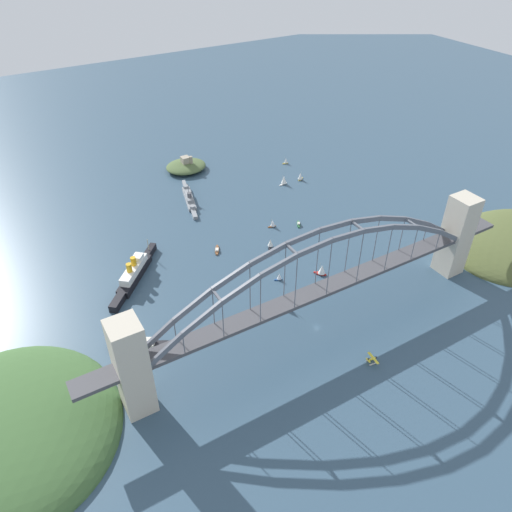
% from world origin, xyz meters
% --- Properties ---
extents(ground_plane, '(1400.00, 1400.00, 0.00)m').
position_xyz_m(ground_plane, '(0.00, 0.00, 0.00)').
color(ground_plane, '#334C60').
extents(harbor_arch_bridge, '(308.78, 17.44, 75.32)m').
position_xyz_m(harbor_arch_bridge, '(-0.00, 0.00, 33.47)').
color(harbor_arch_bridge, beige).
rests_on(harbor_arch_bridge, ground).
extents(headland_west_shore, '(120.13, 125.39, 29.53)m').
position_xyz_m(headland_west_shore, '(-190.83, 16.38, 0.00)').
color(headland_west_shore, '#3D6033').
rests_on(headland_west_shore, ground).
extents(ocean_liner, '(55.77, 61.63, 17.90)m').
position_xyz_m(ocean_liner, '(-86.67, 110.31, 5.24)').
color(ocean_liner, black).
rests_on(ocean_liner, ground).
extents(naval_cruiser, '(22.10, 69.60, 15.80)m').
position_xyz_m(naval_cruiser, '(-4.08, 195.64, 2.53)').
color(naval_cruiser, gray).
rests_on(naval_cruiser, ground).
extents(harbor_ferry_steamer, '(35.55, 24.38, 8.49)m').
position_xyz_m(harbor_ferry_steamer, '(-107.80, 41.56, 2.66)').
color(harbor_ferry_steamer, black).
rests_on(harbor_ferry_steamer, ground).
extents(fort_island_mid_harbor, '(41.40, 37.02, 15.45)m').
position_xyz_m(fort_island_mid_harbor, '(19.27, 255.35, 4.43)').
color(fort_island_mid_harbor, '#4C6038').
rests_on(fort_island_mid_harbor, ground).
extents(seaplane_taxiing_near_bridge, '(6.93, 10.50, 5.13)m').
position_xyz_m(seaplane_taxiing_near_bridge, '(11.22, -41.68, 2.23)').
color(seaplane_taxiing_near_bridge, '#B7B7B2').
rests_on(seaplane_taxiing_near_bridge, ground).
extents(small_boat_0, '(7.81, 12.23, 2.35)m').
position_xyz_m(small_boat_0, '(-18.04, 110.64, 0.85)').
color(small_boat_0, brown).
rests_on(small_boat_0, ground).
extents(small_boat_1, '(10.31, 6.05, 10.70)m').
position_xyz_m(small_boat_1, '(-7.83, 26.52, 4.93)').
color(small_boat_1, '#2D6B3D').
rests_on(small_boat_1, ground).
extents(small_boat_2, '(7.93, 9.04, 10.16)m').
position_xyz_m(small_boat_2, '(36.12, 43.57, 4.70)').
color(small_boat_2, '#B2231E').
rests_on(small_boat_2, ground).
extents(small_boat_3, '(7.16, 4.43, 8.00)m').
position_xyz_m(small_boat_3, '(39.36, 118.16, 3.71)').
color(small_boat_3, brown).
rests_on(small_boat_3, ground).
extents(small_boat_4, '(6.23, 4.02, 7.15)m').
position_xyz_m(small_boat_4, '(116.56, 215.22, 3.31)').
color(small_boat_4, gold).
rests_on(small_boat_4, ground).
extents(small_boat_5, '(6.19, 4.26, 6.44)m').
position_xyz_m(small_boat_5, '(5.29, 54.44, 3.05)').
color(small_boat_5, '#234C8C').
rests_on(small_boat_5, ground).
extents(small_boat_6, '(6.77, 6.89, 8.56)m').
position_xyz_m(small_boat_6, '(21.91, 93.71, 3.95)').
color(small_boat_6, black).
rests_on(small_boat_6, ground).
extents(small_boat_7, '(6.59, 9.57, 2.64)m').
position_xyz_m(small_boat_7, '(60.24, 109.05, 0.95)').
color(small_boat_7, '#2D6B3D').
rests_on(small_boat_7, ground).
extents(small_boat_8, '(9.48, 6.11, 10.42)m').
position_xyz_m(small_boat_8, '(89.67, 177.89, 4.83)').
color(small_boat_8, silver).
rests_on(small_boat_8, ground).
extents(small_boat_9, '(7.61, 5.91, 8.69)m').
position_xyz_m(small_boat_9, '(108.73, 177.07, 4.09)').
color(small_boat_9, gold).
rests_on(small_boat_9, ground).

